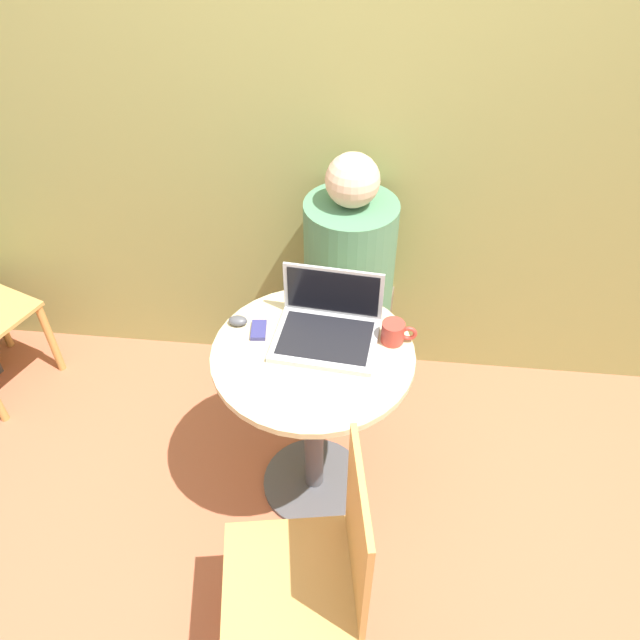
{
  "coord_description": "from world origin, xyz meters",
  "views": [
    {
      "loc": [
        0.18,
        -1.46,
        2.25
      ],
      "look_at": [
        0.02,
        0.05,
        0.87
      ],
      "focal_mm": 35.0,
      "sensor_mm": 36.0,
      "label": 1
    }
  ],
  "objects": [
    {
      "name": "back_wall",
      "position": [
        0.0,
        0.79,
        1.3
      ],
      "size": [
        7.0,
        0.05,
        2.6
      ],
      "color": "#939956",
      "rests_on": "ground_plane"
    },
    {
      "name": "coffee_cup",
      "position": [
        0.27,
        0.08,
        0.81
      ],
      "size": [
        0.12,
        0.08,
        0.08
      ],
      "color": "#B2382D",
      "rests_on": "round_table"
    },
    {
      "name": "computer_mouse",
      "position": [
        -0.28,
        0.11,
        0.79
      ],
      "size": [
        0.07,
        0.05,
        0.03
      ],
      "color": "#4C4C51",
      "rests_on": "round_table"
    },
    {
      "name": "person_seated",
      "position": [
        0.09,
        0.65,
        0.49
      ],
      "size": [
        0.41,
        0.59,
        1.19
      ],
      "color": "brown",
      "rests_on": "ground_plane"
    },
    {
      "name": "laptop",
      "position": [
        0.04,
        0.09,
        0.81
      ],
      "size": [
        0.37,
        0.3,
        0.21
      ],
      "color": "#B7B7BC",
      "rests_on": "round_table"
    },
    {
      "name": "ground_plane",
      "position": [
        0.0,
        0.0,
        0.0
      ],
      "size": [
        12.0,
        12.0,
        0.0
      ],
      "primitive_type": "plane",
      "color": "#B26042"
    },
    {
      "name": "round_table",
      "position": [
        0.0,
        0.0,
        0.54
      ],
      "size": [
        0.68,
        0.68,
        0.77
      ],
      "color": "#4C4C51",
      "rests_on": "ground_plane"
    },
    {
      "name": "chair_empty",
      "position": [
        0.07,
        -0.61,
        0.47
      ],
      "size": [
        0.46,
        0.46,
        0.93
      ],
      "color": "tan",
      "rests_on": "ground_plane"
    },
    {
      "name": "cell_phone",
      "position": [
        -0.2,
        0.08,
        0.78
      ],
      "size": [
        0.06,
        0.1,
        0.02
      ],
      "color": "navy",
      "rests_on": "round_table"
    }
  ]
}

